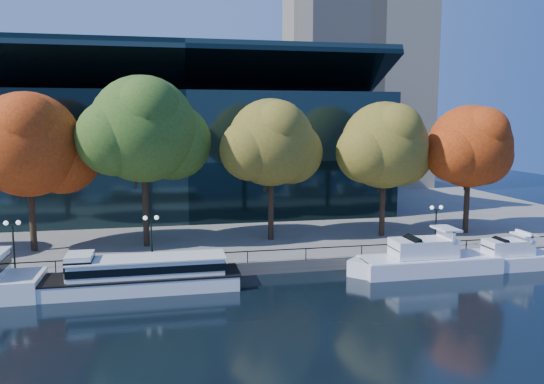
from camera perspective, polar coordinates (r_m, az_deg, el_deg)
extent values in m
plane|color=black|center=(41.57, -1.92, -10.10)|extent=(160.00, 160.00, 0.00)
cube|color=slate|center=(76.78, -6.51, -1.44)|extent=(90.00, 67.00, 1.00)
cube|color=#47443F|center=(44.30, -2.60, -8.29)|extent=(90.00, 0.25, 1.00)
cube|color=black|center=(44.11, -2.65, -6.41)|extent=(88.20, 0.08, 0.08)
cube|color=black|center=(44.24, -2.65, -7.04)|extent=(0.07, 0.07, 0.90)
cube|color=black|center=(71.21, -9.50, 3.86)|extent=(50.00, 24.00, 16.00)
cube|color=black|center=(67.21, -9.55, 11.74)|extent=(50.00, 17.14, 7.86)
cube|color=gray|center=(102.08, 8.94, 18.87)|extent=(22.00, 22.00, 65.00)
cube|color=white|center=(41.65, -13.86, -9.47)|extent=(14.47, 3.51, 1.14)
cube|color=black|center=(41.48, -13.89, -8.70)|extent=(14.76, 3.58, 0.12)
cube|color=white|center=(42.60, -23.76, -9.53)|extent=(2.91, 2.91, 1.14)
cube|color=white|center=(41.28, -13.19, -7.81)|extent=(11.29, 2.88, 1.24)
cube|color=black|center=(41.27, -13.20, -7.75)|extent=(11.43, 2.95, 0.57)
cube|color=white|center=(41.11, -13.22, -6.91)|extent=(11.58, 3.02, 0.10)
cube|color=white|center=(41.65, -19.96, -7.50)|extent=(1.86, 2.46, 1.86)
cube|color=black|center=(41.60, -19.97, -7.23)|extent=(1.91, 2.53, 0.72)
cube|color=white|center=(46.81, 16.54, -7.51)|extent=(11.80, 3.37, 1.35)
cube|color=white|center=(44.39, 9.74, -8.13)|extent=(2.58, 2.58, 1.35)
cube|color=white|center=(46.63, 16.57, -6.68)|extent=(11.56, 3.30, 0.09)
cube|color=white|center=(46.16, 15.96, -5.76)|extent=(5.31, 2.53, 1.46)
cube|color=black|center=(45.46, 14.25, -5.76)|extent=(2.32, 2.43, 1.84)
cube|color=white|center=(46.88, 18.19, -4.31)|extent=(0.28, 2.63, 0.90)
cube|color=white|center=(46.79, 18.22, -3.77)|extent=(1.57, 2.63, 0.17)
cube|color=white|center=(50.69, 24.38, -6.82)|extent=(8.75, 2.72, 1.17)
cube|color=white|center=(48.29, 20.13, -7.31)|extent=(2.15, 2.15, 1.17)
cube|color=white|center=(50.55, 24.41, -6.16)|extent=(8.58, 2.67, 0.08)
cube|color=white|center=(50.13, 24.05, -5.42)|extent=(3.94, 2.04, 1.26)
cube|color=black|center=(49.47, 22.98, -5.42)|extent=(1.78, 1.96, 1.47)
cube|color=white|center=(50.82, 25.48, -4.26)|extent=(0.24, 2.12, 0.78)
cube|color=white|center=(50.80, 25.49, -4.16)|extent=(1.36, 2.12, 0.15)
cylinder|color=black|center=(52.08, -24.41, -1.67)|extent=(0.56, 0.56, 7.67)
cylinder|color=black|center=(51.79, -24.02, 1.67)|extent=(1.21, 1.84, 3.84)
cylinder|color=black|center=(51.54, -25.09, 1.28)|extent=(1.11, 1.26, 3.43)
sphere|color=maroon|center=(51.52, -24.78, 4.66)|extent=(9.28, 9.28, 9.28)
sphere|color=maroon|center=(52.43, -21.64, 3.60)|extent=(6.96, 6.96, 6.96)
sphere|color=maroon|center=(49.56, -24.84, 6.44)|extent=(5.57, 5.57, 5.57)
cylinder|color=black|center=(50.52, -13.47, -0.85)|extent=(0.56, 0.56, 8.72)
cylinder|color=black|center=(50.32, -13.01, 3.06)|extent=(1.33, 2.04, 4.34)
cylinder|color=black|center=(49.87, -14.05, 2.63)|extent=(1.22, 1.39, 3.89)
sphere|color=#2F5119|center=(49.98, -13.71, 6.58)|extent=(9.75, 9.75, 9.75)
sphere|color=#2F5119|center=(51.45, -10.61, 5.34)|extent=(7.32, 7.32, 7.32)
sphere|color=#2F5119|center=(49.17, -16.57, 5.61)|extent=(6.83, 6.83, 6.83)
sphere|color=#2F5119|center=(48.01, -13.27, 8.59)|extent=(5.85, 5.85, 5.85)
cylinder|color=black|center=(51.94, -0.13, -1.00)|extent=(0.56, 0.56, 7.66)
cylinder|color=black|center=(51.86, 0.37, 2.34)|extent=(1.21, 1.84, 3.83)
cylinder|color=black|center=(51.22, -0.50, 1.96)|extent=(1.11, 1.26, 3.42)
sphere|color=brown|center=(51.37, -0.13, 5.35)|extent=(8.45, 8.45, 8.45)
sphere|color=brown|center=(53.16, 2.06, 4.29)|extent=(6.34, 6.34, 6.34)
sphere|color=brown|center=(50.19, -2.31, 4.56)|extent=(5.92, 5.92, 5.92)
sphere|color=brown|center=(49.76, 0.74, 6.97)|extent=(5.07, 5.07, 5.07)
cylinder|color=black|center=(54.93, 11.80, -0.82)|extent=(0.56, 0.56, 7.38)
cylinder|color=black|center=(54.96, 12.28, 2.21)|extent=(1.18, 1.78, 3.69)
cylinder|color=black|center=(54.17, 11.62, 1.87)|extent=(1.08, 1.22, 3.30)
sphere|color=brown|center=(54.39, 11.97, 4.95)|extent=(8.67, 8.67, 8.67)
sphere|color=brown|center=(56.62, 13.63, 3.91)|extent=(6.51, 6.51, 6.51)
sphere|color=brown|center=(52.79, 10.16, 4.21)|extent=(6.07, 6.07, 6.07)
sphere|color=brown|center=(52.93, 13.20, 6.48)|extent=(5.20, 5.20, 5.20)
cylinder|color=black|center=(58.76, 20.22, -0.66)|extent=(0.56, 0.56, 7.23)
cylinder|color=black|center=(58.87, 20.66, 2.12)|extent=(1.16, 1.75, 3.62)
cylinder|color=black|center=(58.00, 20.16, 1.81)|extent=(1.07, 1.21, 3.24)
sphere|color=maroon|center=(58.26, 20.47, 4.62)|extent=(8.46, 8.46, 8.46)
sphere|color=maroon|center=(60.63, 21.66, 3.67)|extent=(6.34, 6.34, 6.34)
sphere|color=maroon|center=(56.47, 19.07, 3.95)|extent=(5.92, 5.92, 5.92)
sphere|color=maroon|center=(57.01, 21.81, 5.99)|extent=(5.07, 5.07, 5.07)
cylinder|color=black|center=(46.12, -26.02, -5.49)|extent=(0.14, 0.14, 3.60)
cube|color=black|center=(45.76, -26.16, -3.24)|extent=(0.90, 0.06, 0.06)
sphere|color=white|center=(45.84, -26.72, -3.00)|extent=(0.36, 0.36, 0.36)
sphere|color=white|center=(45.61, -25.62, -2.98)|extent=(0.36, 0.36, 0.36)
cylinder|color=black|center=(44.65, -12.82, -5.31)|extent=(0.14, 0.14, 3.60)
cube|color=black|center=(44.27, -12.89, -2.97)|extent=(0.90, 0.06, 0.06)
sphere|color=white|center=(44.25, -13.48, -2.73)|extent=(0.36, 0.36, 0.36)
sphere|color=white|center=(44.22, -12.32, -2.70)|extent=(0.36, 0.36, 0.36)
cylinder|color=black|center=(50.77, 17.19, -3.88)|extent=(0.14, 0.14, 3.60)
cube|color=black|center=(50.44, 17.27, -1.82)|extent=(0.90, 0.06, 0.06)
sphere|color=white|center=(50.19, 16.83, -1.62)|extent=(0.36, 0.36, 0.36)
sphere|color=white|center=(50.62, 17.73, -1.58)|extent=(0.36, 0.36, 0.36)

